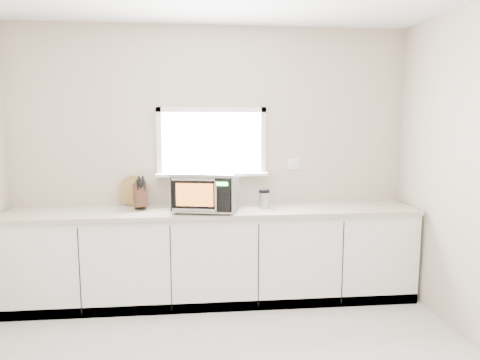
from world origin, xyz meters
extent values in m
cube|color=#BAAB94|center=(0.00, 2.00, 1.35)|extent=(4.00, 0.02, 2.70)
cube|color=white|center=(0.00, 1.99, 1.55)|extent=(1.00, 0.02, 0.60)
cube|color=white|center=(0.00, 1.92, 1.23)|extent=(1.12, 0.16, 0.03)
cube|color=white|center=(0.00, 1.97, 1.88)|extent=(1.10, 0.04, 0.05)
cube|color=white|center=(0.00, 1.97, 1.23)|extent=(1.10, 0.04, 0.05)
cube|color=white|center=(-0.53, 1.97, 1.55)|extent=(0.05, 0.04, 0.70)
cube|color=white|center=(0.53, 1.97, 1.55)|extent=(0.05, 0.04, 0.70)
cube|color=white|center=(0.85, 1.99, 1.32)|extent=(0.12, 0.01, 0.12)
cube|color=white|center=(0.00, 1.70, 0.44)|extent=(3.92, 0.60, 0.88)
cube|color=#BCAE9B|center=(0.00, 1.69, 0.90)|extent=(3.92, 0.64, 0.04)
cylinder|color=black|center=(-0.34, 1.51, 0.93)|extent=(0.03, 0.03, 0.02)
cylinder|color=black|center=(-0.27, 1.84, 0.93)|extent=(0.03, 0.03, 0.02)
cylinder|color=black|center=(0.13, 1.40, 0.93)|extent=(0.03, 0.03, 0.02)
cylinder|color=black|center=(0.20, 1.74, 0.93)|extent=(0.03, 0.03, 0.02)
cube|color=#A8ABB0|center=(-0.07, 1.62, 1.11)|extent=(0.66, 0.55, 0.34)
cube|color=black|center=(-0.12, 1.40, 1.11)|extent=(0.54, 0.13, 0.30)
cube|color=orange|center=(-0.18, 1.41, 1.11)|extent=(0.33, 0.08, 0.21)
cylinder|color=silver|center=(0.01, 1.35, 1.11)|extent=(0.02, 0.02, 0.27)
cube|color=black|center=(0.07, 1.36, 1.11)|extent=(0.14, 0.04, 0.30)
cube|color=#19FF33|center=(0.07, 1.35, 1.21)|extent=(0.09, 0.03, 0.03)
cube|color=silver|center=(-0.07, 1.62, 1.29)|extent=(0.66, 0.55, 0.01)
cube|color=#4D2B1B|center=(-0.70, 1.76, 1.06)|extent=(0.17, 0.25, 0.27)
cube|color=black|center=(-0.71, 1.70, 1.17)|extent=(0.03, 0.05, 0.10)
cube|color=black|center=(-0.68, 1.70, 1.18)|extent=(0.03, 0.05, 0.10)
cube|color=black|center=(-0.65, 1.71, 1.15)|extent=(0.03, 0.05, 0.10)
cube|color=black|center=(-0.70, 1.70, 1.20)|extent=(0.03, 0.05, 0.10)
cube|color=black|center=(-0.66, 1.71, 1.20)|extent=(0.03, 0.05, 0.10)
cylinder|color=olive|center=(-0.78, 1.94, 1.07)|extent=(0.30, 0.07, 0.30)
cylinder|color=#A8ABB0|center=(0.50, 1.70, 1.00)|extent=(0.13, 0.13, 0.15)
cylinder|color=black|center=(0.50, 1.70, 1.09)|extent=(0.13, 0.13, 0.04)
camera|label=1|loc=(-0.15, -2.36, 1.75)|focal=32.00mm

